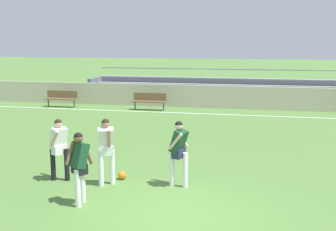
# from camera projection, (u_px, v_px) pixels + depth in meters

# --- Properties ---
(ground_plane) EXTENTS (160.00, 160.00, 0.00)m
(ground_plane) POSITION_uv_depth(u_px,v_px,m) (177.00, 214.00, 8.99)
(ground_plane) COLOR #517A38
(field_line_sideline) EXTENTS (44.00, 0.12, 0.01)m
(field_line_sideline) POSITION_uv_depth(u_px,v_px,m) (226.00, 115.00, 21.19)
(field_line_sideline) COLOR white
(field_line_sideline) RESTS_ON ground
(sideline_wall) EXTENTS (48.00, 0.16, 1.24)m
(sideline_wall) POSITION_uv_depth(u_px,v_px,m) (229.00, 97.00, 22.97)
(sideline_wall) COLOR beige
(sideline_wall) RESTS_ON ground
(bleacher_stand) EXTENTS (23.47, 2.48, 1.94)m
(bleacher_stand) POSITION_uv_depth(u_px,v_px,m) (287.00, 91.00, 24.33)
(bleacher_stand) COLOR #9EA3AD
(bleacher_stand) RESTS_ON ground
(bench_near_bin) EXTENTS (1.80, 0.40, 0.90)m
(bench_near_bin) POSITION_uv_depth(u_px,v_px,m) (62.00, 97.00, 23.60)
(bench_near_bin) COLOR brown
(bench_near_bin) RESTS_ON ground
(bench_near_wall_gap) EXTENTS (1.80, 0.40, 0.90)m
(bench_near_wall_gap) POSITION_uv_depth(u_px,v_px,m) (150.00, 100.00, 22.54)
(bench_near_wall_gap) COLOR brown
(bench_near_wall_gap) RESTS_ON ground
(player_white_deep_cover) EXTENTS (0.48, 0.59, 1.71)m
(player_white_deep_cover) POSITION_uv_depth(u_px,v_px,m) (106.00, 146.00, 10.67)
(player_white_deep_cover) COLOR white
(player_white_deep_cover) RESTS_ON ground
(player_white_dropping_back) EXTENTS (0.50, 0.70, 1.64)m
(player_white_dropping_back) POSITION_uv_depth(u_px,v_px,m) (59.00, 144.00, 11.04)
(player_white_dropping_back) COLOR black
(player_white_dropping_back) RESTS_ON ground
(player_dark_trailing_run) EXTENTS (0.60, 0.51, 1.65)m
(player_dark_trailing_run) POSITION_uv_depth(u_px,v_px,m) (79.00, 162.00, 9.37)
(player_dark_trailing_run) COLOR white
(player_dark_trailing_run) RESTS_ON ground
(player_dark_pressing_high) EXTENTS (0.49, 0.62, 1.67)m
(player_dark_pressing_high) POSITION_uv_depth(u_px,v_px,m) (179.00, 148.00, 10.56)
(player_dark_pressing_high) COLOR white
(player_dark_pressing_high) RESTS_ON ground
(soccer_ball) EXTENTS (0.22, 0.22, 0.22)m
(soccer_ball) POSITION_uv_depth(u_px,v_px,m) (122.00, 175.00, 11.26)
(soccer_ball) COLOR orange
(soccer_ball) RESTS_ON ground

